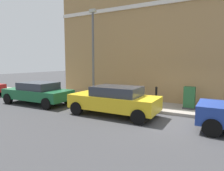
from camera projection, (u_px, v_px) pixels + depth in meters
name	position (u px, v px, depth m)	size (l,w,h in m)	color
ground	(175.00, 121.00, 8.62)	(80.00, 80.00, 0.00)	#38383A
sidewalk	(89.00, 99.00, 13.30)	(2.29, 30.00, 0.15)	gray
corner_building	(147.00, 33.00, 15.19)	(6.16, 11.07, 9.46)	#9E7A4C
car_yellow	(114.00, 100.00, 9.54)	(1.87, 4.31, 1.41)	gold
car_green	(38.00, 92.00, 12.20)	(2.05, 4.37, 1.33)	#195933
utility_cabinet	(189.00, 99.00, 10.27)	(0.46, 0.61, 1.15)	#1E4C28
bollard_near_cabinet	(156.00, 95.00, 11.22)	(0.14, 0.14, 1.04)	black
bollard_far_kerb	(122.00, 96.00, 11.05)	(0.14, 0.14, 1.04)	black
lamppost	(93.00, 50.00, 12.81)	(0.20, 0.44, 5.72)	#59595B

